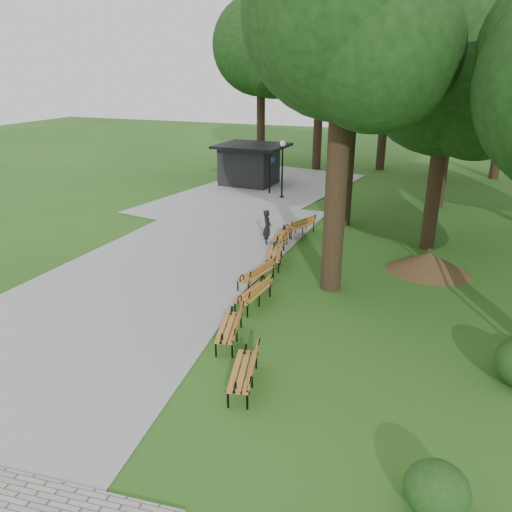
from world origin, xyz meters
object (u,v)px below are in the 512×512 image
at_px(lawn_tree_0, 346,16).
at_px(kiosk, 249,164).
at_px(bench_0, 243,371).
at_px(bench_1, 229,327).
at_px(lawn_tree_4, 457,44).
at_px(bench_5, 282,236).
at_px(bench_3, 256,274).
at_px(bench_2, 253,293).
at_px(lamp_post, 282,157).
at_px(bench_4, 275,254).
at_px(lawn_tree_2, 354,35).
at_px(lawn_tree_1, 450,67).
at_px(bench_6, 299,226).
at_px(person, 267,227).
at_px(dirt_mound, 428,262).

bearing_deg(lawn_tree_0, kiosk, 121.59).
xyz_separation_m(bench_0, bench_1, (-1.17, 1.82, 0.00)).
bearing_deg(lawn_tree_4, bench_5, -122.77).
height_order(kiosk, lawn_tree_0, lawn_tree_0).
height_order(kiosk, bench_3, kiosk).
relative_size(bench_2, bench_3, 1.00).
xyz_separation_m(lamp_post, bench_5, (2.60, -7.86, -1.95)).
relative_size(kiosk, bench_4, 2.22).
height_order(bench_2, lawn_tree_2, lawn_tree_2).
bearing_deg(bench_5, bench_1, -0.92).
distance_m(bench_0, lawn_tree_1, 14.16).
distance_m(bench_2, bench_3, 1.61).
relative_size(bench_3, lawn_tree_0, 0.16).
height_order(bench_4, lawn_tree_1, lawn_tree_1).
relative_size(bench_0, lawn_tree_1, 0.18).
bearing_deg(lawn_tree_4, lamp_post, -170.85).
xyz_separation_m(lamp_post, lawn_tree_1, (8.48, -5.98, 4.84)).
xyz_separation_m(bench_6, lawn_tree_0, (2.68, -5.21, 8.17)).
relative_size(lamp_post, bench_2, 1.76).
relative_size(lamp_post, bench_4, 1.76).
relative_size(bench_3, bench_6, 1.00).
bearing_deg(kiosk, bench_6, -52.81).
relative_size(lamp_post, bench_3, 1.76).
height_order(lamp_post, bench_4, lamp_post).
height_order(kiosk, lawn_tree_4, lawn_tree_4).
xyz_separation_m(person, bench_1, (1.79, -8.10, -0.33)).
xyz_separation_m(bench_2, lawn_tree_2, (0.82, 9.83, 8.05)).
distance_m(bench_2, bench_6, 7.47).
bearing_deg(bench_1, lawn_tree_1, 140.37).
bearing_deg(lawn_tree_2, bench_0, -87.78).
distance_m(lawn_tree_2, lawn_tree_4, 6.73).
bearing_deg(bench_0, lamp_post, -178.62).
distance_m(bench_2, lawn_tree_1, 11.41).
height_order(dirt_mound, lawn_tree_1, lawn_tree_1).
xyz_separation_m(bench_2, lawn_tree_4, (4.99, 15.10, 7.85)).
distance_m(bench_3, lawn_tree_4, 16.61).
xyz_separation_m(person, bench_2, (1.60, -5.76, -0.33)).
distance_m(bench_0, bench_1, 2.17).
relative_size(lamp_post, lawn_tree_1, 0.32).
bearing_deg(lawn_tree_2, lawn_tree_1, -26.93).
bearing_deg(bench_1, bench_3, 175.40).
height_order(bench_1, lawn_tree_0, lawn_tree_0).
relative_size(bench_5, lawn_tree_2, 0.16).
bearing_deg(kiosk, lawn_tree_4, -2.94).
bearing_deg(bench_0, bench_6, 175.88).
relative_size(dirt_mound, bench_0, 1.38).
bearing_deg(dirt_mound, bench_1, -123.81).
bearing_deg(bench_5, bench_0, 4.16).
bearing_deg(kiosk, bench_1, -66.63).
relative_size(lamp_post, lawn_tree_2, 0.27).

